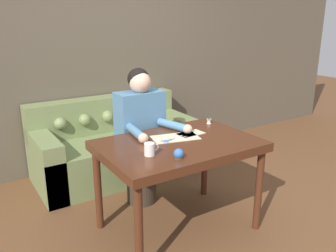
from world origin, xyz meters
TOP-DOWN VIEW (x-y plane):
  - ground_plane at (0.00, 0.00)m, footprint 16.00×16.00m
  - wall_back at (0.00, 1.85)m, footprint 8.00×0.06m
  - dining_table at (-0.05, 0.14)m, footprint 1.22×0.83m
  - couch at (-0.05, 1.44)m, footprint 1.72×0.83m
  - person at (-0.09, 0.70)m, footprint 0.51×0.61m
  - pattern_paper_main at (-0.02, 0.24)m, footprint 0.41×0.29m
  - pattern_paper_offcut at (0.14, 0.26)m, footprint 0.23×0.15m
  - scissors at (-0.10, 0.21)m, footprint 0.23×0.10m
  - mug at (-0.38, 0.02)m, footprint 0.11×0.08m
  - thread_spool at (0.45, 0.40)m, footprint 0.04×0.04m
  - pin_cushion at (-0.24, -0.14)m, footprint 0.07×0.07m

SIDE VIEW (x-z plane):
  - ground_plane at x=0.00m, z-range 0.00..0.00m
  - couch at x=-0.05m, z-range -0.11..0.72m
  - person at x=-0.09m, z-range 0.01..1.29m
  - dining_table at x=-0.05m, z-range 0.30..1.07m
  - pattern_paper_main at x=-0.02m, z-range 0.77..0.77m
  - pattern_paper_offcut at x=0.14m, z-range 0.77..0.77m
  - scissors at x=-0.10m, z-range 0.77..0.77m
  - thread_spool at x=0.45m, z-range 0.77..0.81m
  - pin_cushion at x=-0.24m, z-range 0.77..0.84m
  - mug at x=-0.38m, z-range 0.77..0.86m
  - wall_back at x=0.00m, z-range 0.00..2.60m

